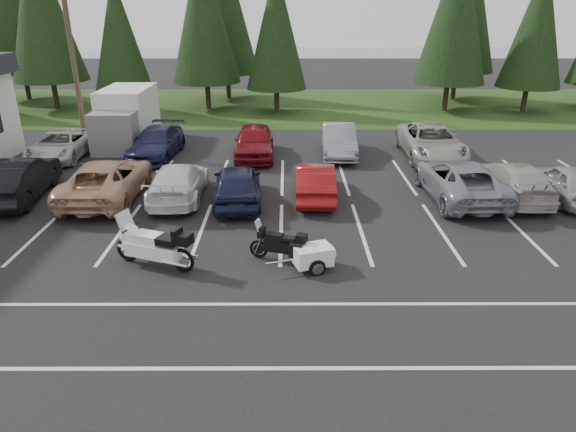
# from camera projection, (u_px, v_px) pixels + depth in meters

# --- Properties ---
(ground) EXTENTS (120.00, 120.00, 0.00)m
(ground) POSITION_uv_depth(u_px,v_px,m) (265.00, 245.00, 16.33)
(ground) COLOR black
(ground) RESTS_ON ground
(grass_strip) EXTENTS (80.00, 16.00, 0.01)m
(grass_strip) POSITION_uv_depth(u_px,v_px,m) (277.00, 106.00, 38.50)
(grass_strip) COLOR #233C13
(grass_strip) RESTS_ON ground
(lake_water) EXTENTS (70.00, 50.00, 0.02)m
(lake_water) POSITION_uv_depth(u_px,v_px,m) (312.00, 62.00, 67.14)
(lake_water) COLOR slate
(lake_water) RESTS_ON ground
(utility_pole) EXTENTS (1.60, 0.26, 9.00)m
(utility_pole) POSITION_uv_depth(u_px,v_px,m) (73.00, 56.00, 25.59)
(utility_pole) COLOR #473321
(utility_pole) RESTS_ON ground
(box_truck) EXTENTS (2.40, 5.60, 2.90)m
(box_truck) POSITION_uv_depth(u_px,v_px,m) (124.00, 118.00, 27.30)
(box_truck) COLOR silver
(box_truck) RESTS_ON ground
(stall_markings) EXTENTS (32.00, 16.00, 0.01)m
(stall_markings) POSITION_uv_depth(u_px,v_px,m) (267.00, 220.00, 18.18)
(stall_markings) COLOR silver
(stall_markings) RESTS_ON ground
(conifer_2) EXTENTS (5.10, 5.10, 11.89)m
(conifer_2) POSITION_uv_depth(u_px,v_px,m) (40.00, 6.00, 34.68)
(conifer_2) COLOR #332316
(conifer_2) RESTS_ON ground
(conifer_3) EXTENTS (3.87, 3.87, 9.02)m
(conifer_3) POSITION_uv_depth(u_px,v_px,m) (118.00, 33.00, 34.05)
(conifer_3) COLOR #332316
(conifer_3) RESTS_ON ground
(conifer_4) EXTENTS (4.80, 4.80, 11.17)m
(conifer_4) POSITION_uv_depth(u_px,v_px,m) (203.00, 13.00, 34.97)
(conifer_4) COLOR #332316
(conifer_4) RESTS_ON ground
(conifer_5) EXTENTS (4.14, 4.14, 9.63)m
(conifer_5) POSITION_uv_depth(u_px,v_px,m) (276.00, 27.00, 34.12)
(conifer_5) COLOR #332316
(conifer_5) RESTS_ON ground
(conifer_6) EXTENTS (4.93, 4.93, 11.48)m
(conifer_6) POSITION_uv_depth(u_px,v_px,m) (456.00, 10.00, 34.20)
(conifer_6) COLOR #332316
(conifer_6) RESTS_ON ground
(conifer_7) EXTENTS (4.27, 4.27, 9.94)m
(conifer_7) POSITION_uv_depth(u_px,v_px,m) (538.00, 24.00, 34.28)
(conifer_7) COLOR #332316
(conifer_7) RESTS_ON ground
(conifer_back_a) EXTENTS (5.28, 5.28, 12.30)m
(conifer_back_a) POSITION_uv_depth(u_px,v_px,m) (11.00, 2.00, 38.46)
(conifer_back_a) COLOR #332316
(conifer_back_a) RESTS_ON ground
(conifer_back_b) EXTENTS (4.97, 4.97, 11.58)m
(conifer_back_b) POSITION_uv_depth(u_px,v_px,m) (225.00, 8.00, 39.12)
(conifer_back_b) COLOR #332316
(conifer_back_b) RESTS_ON ground
(car_near_1) EXTENTS (2.26, 5.20, 1.66)m
(car_near_1) POSITION_uv_depth(u_px,v_px,m) (18.00, 178.00, 19.89)
(car_near_1) COLOR black
(car_near_1) RESTS_ON ground
(car_near_2) EXTENTS (2.62, 5.62, 1.56)m
(car_near_2) POSITION_uv_depth(u_px,v_px,m) (107.00, 180.00, 19.94)
(car_near_2) COLOR tan
(car_near_2) RESTS_ON ground
(car_near_3) EXTENTS (2.04, 4.81, 1.39)m
(car_near_3) POSITION_uv_depth(u_px,v_px,m) (178.00, 182.00, 19.97)
(car_near_3) COLOR silver
(car_near_3) RESTS_ON ground
(car_near_4) EXTENTS (2.08, 4.52, 1.50)m
(car_near_4) POSITION_uv_depth(u_px,v_px,m) (237.00, 184.00, 19.55)
(car_near_4) COLOR #151B36
(car_near_4) RESTS_ON ground
(car_near_5) EXTENTS (1.56, 4.24, 1.39)m
(car_near_5) POSITION_uv_depth(u_px,v_px,m) (315.00, 181.00, 20.06)
(car_near_5) COLOR maroon
(car_near_5) RESTS_ON ground
(car_near_6) EXTENTS (2.72, 5.57, 1.52)m
(car_near_6) POSITION_uv_depth(u_px,v_px,m) (460.00, 180.00, 19.96)
(car_near_6) COLOR gray
(car_near_6) RESTS_ON ground
(car_near_7) EXTENTS (2.04, 4.87, 1.40)m
(car_near_7) POSITION_uv_depth(u_px,v_px,m) (513.00, 180.00, 20.07)
(car_near_7) COLOR #A9A39B
(car_near_7) RESTS_ON ground
(car_near_8) EXTENTS (2.04, 4.28, 1.41)m
(car_near_8) POSITION_uv_depth(u_px,v_px,m) (569.00, 182.00, 19.83)
(car_near_8) COLOR #9C9CA0
(car_near_8) RESTS_ON ground
(car_far_0) EXTENTS (2.31, 4.92, 1.36)m
(car_far_0) POSITION_uv_depth(u_px,v_px,m) (61.00, 145.00, 25.21)
(car_far_0) COLOR silver
(car_far_0) RESTS_ON ground
(car_far_1) EXTENTS (2.35, 5.04, 1.42)m
(car_far_1) POSITION_uv_depth(u_px,v_px,m) (156.00, 143.00, 25.43)
(car_far_1) COLOR #181C3C
(car_far_1) RESTS_ON ground
(car_far_2) EXTENTS (2.01, 4.74, 1.60)m
(car_far_2) POSITION_uv_depth(u_px,v_px,m) (254.00, 141.00, 25.38)
(car_far_2) COLOR maroon
(car_far_2) RESTS_ON ground
(car_far_3) EXTENTS (1.77, 4.66, 1.52)m
(car_far_3) POSITION_uv_depth(u_px,v_px,m) (339.00, 141.00, 25.68)
(car_far_3) COLOR gray
(car_far_3) RESTS_ON ground
(car_far_4) EXTENTS (2.72, 5.77, 1.59)m
(car_far_4) POSITION_uv_depth(u_px,v_px,m) (431.00, 142.00, 25.30)
(car_far_4) COLOR #A19C93
(car_far_4) RESTS_ON ground
(touring_motorcycle) EXTENTS (3.02, 1.87, 1.60)m
(touring_motorcycle) POSITION_uv_depth(u_px,v_px,m) (153.00, 241.00, 14.70)
(touring_motorcycle) COLOR white
(touring_motorcycle) RESTS_ON ground
(cargo_trailer) EXTENTS (1.74, 1.30, 0.72)m
(cargo_trailer) POSITION_uv_depth(u_px,v_px,m) (313.00, 258.00, 14.73)
(cargo_trailer) COLOR white
(cargo_trailer) RESTS_ON ground
(adventure_motorcycle) EXTENTS (2.19, 1.36, 1.26)m
(adventure_motorcycle) POSITION_uv_depth(u_px,v_px,m) (279.00, 242.00, 15.08)
(adventure_motorcycle) COLOR black
(adventure_motorcycle) RESTS_ON ground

